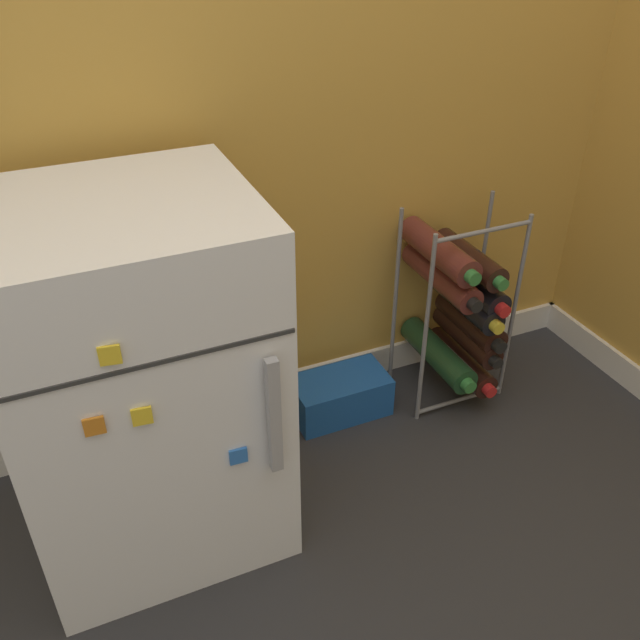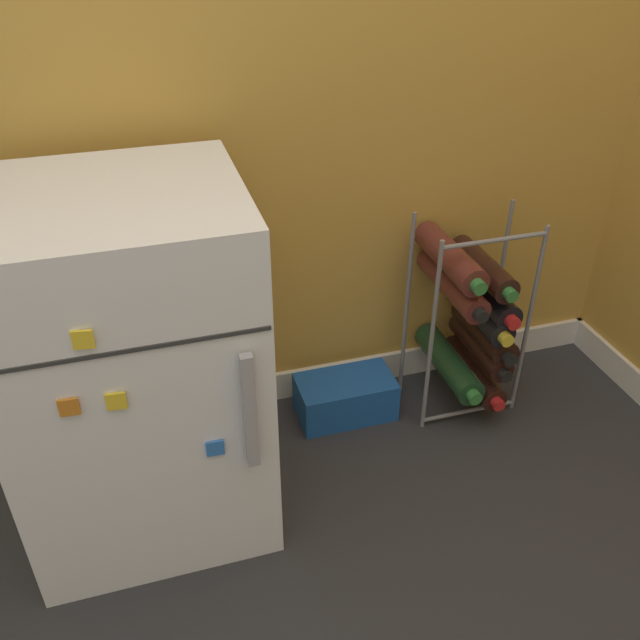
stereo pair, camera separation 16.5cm
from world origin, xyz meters
TOP-DOWN VIEW (x-y plane):
  - ground_plane at (0.00, 0.00)m, footprint 14.00×14.00m
  - mini_fridge at (-0.43, 0.38)m, footprint 0.53×0.51m
  - wine_rack at (0.47, 0.52)m, footprint 0.30×0.32m
  - soda_box at (0.12, 0.55)m, footprint 0.28×0.15m

SIDE VIEW (x-z plane):
  - ground_plane at x=0.00m, z-range 0.00..0.00m
  - soda_box at x=0.12m, z-range 0.00..0.12m
  - wine_rack at x=0.47m, z-range 0.00..0.59m
  - mini_fridge at x=-0.43m, z-range 0.00..0.82m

